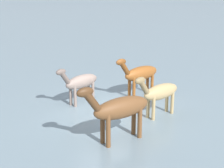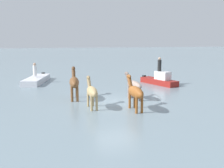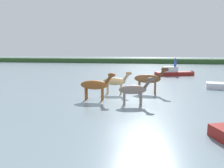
# 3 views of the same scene
# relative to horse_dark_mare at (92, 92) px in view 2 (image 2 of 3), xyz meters

# --- Properties ---
(ground_plane) EXTENTS (210.74, 210.74, 0.00)m
(ground_plane) POSITION_rel_horse_dark_mare_xyz_m (1.02, -1.63, -0.95)
(ground_plane) COLOR gray
(horse_dark_mare) EXTENTS (2.23, 0.58, 1.73)m
(horse_dark_mare) POSITION_rel_horse_dark_mare_xyz_m (0.00, 0.00, 0.00)
(horse_dark_mare) COLOR tan
(horse_dark_mare) RESTS_ON ground_plane
(horse_pinto_flank) EXTENTS (2.63, 0.74, 2.04)m
(horse_pinto_flank) POSITION_rel_horse_dark_mare_xyz_m (2.52, 0.75, 0.17)
(horse_pinto_flank) COLOR brown
(horse_pinto_flank) RESTS_ON ground_plane
(horse_gray_outer) EXTENTS (2.19, 0.81, 1.69)m
(horse_gray_outer) POSITION_rel_horse_dark_mare_xyz_m (1.63, -3.00, -0.02)
(horse_gray_outer) COLOR gray
(horse_gray_outer) RESTS_ON ground_plane
(horse_mid_herd) EXTENTS (2.38, 0.61, 1.85)m
(horse_mid_herd) POSITION_rel_horse_dark_mare_xyz_m (-1.00, -2.24, 0.07)
(horse_mid_herd) COLOR brown
(horse_mid_herd) RESTS_ON ground_plane
(boat_skiff_near) EXTENTS (5.20, 2.44, 0.75)m
(boat_skiff_near) POSITION_rel_horse_dark_mare_xyz_m (10.09, 3.42, -0.78)
(boat_skiff_near) COLOR silver
(boat_skiff_near) RESTS_ON ground_plane
(boat_motor_center) EXTENTS (3.93, 2.27, 1.31)m
(boat_motor_center) POSITION_rel_horse_dark_mare_xyz_m (6.64, -6.96, -0.65)
(boat_motor_center) COLOR maroon
(boat_motor_center) RESTS_ON ground_plane
(person_helmsman_aft) EXTENTS (0.32, 0.32, 1.19)m
(person_helmsman_aft) POSITION_rel_horse_dark_mare_xyz_m (10.07, 3.54, 0.19)
(person_helmsman_aft) COLOR silver
(person_helmsman_aft) RESTS_ON boat_skiff_near
(person_boatman_standing) EXTENTS (0.32, 0.32, 1.19)m
(person_boatman_standing) POSITION_rel_horse_dark_mare_xyz_m (6.54, -6.88, 0.76)
(person_boatman_standing) COLOR black
(person_boatman_standing) RESTS_ON boat_motor_center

